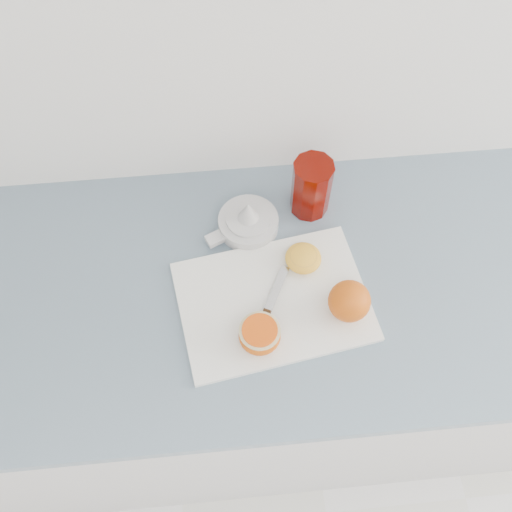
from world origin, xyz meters
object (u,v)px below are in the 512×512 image
at_px(counter, 285,354).
at_px(half_orange, 260,335).
at_px(cutting_board, 273,301).
at_px(red_tumbler, 311,189).
at_px(citrus_juicer, 248,222).

distance_m(counter, half_orange, 0.50).
bearing_deg(cutting_board, half_orange, -113.72).
relative_size(counter, red_tumbler, 17.31).
relative_size(cutting_board, citrus_juicer, 2.32).
height_order(counter, red_tumbler, red_tumbler).
height_order(cutting_board, red_tumbler, red_tumbler).
bearing_deg(half_orange, citrus_juicer, 89.89).
distance_m(counter, red_tumbler, 0.54).
relative_size(half_orange, red_tumbler, 0.57).
xyz_separation_m(cutting_board, half_orange, (-0.04, -0.08, 0.03)).
bearing_deg(half_orange, counter, 56.27).
bearing_deg(red_tumbler, half_orange, -114.44).
bearing_deg(red_tumbler, citrus_juicer, -162.92).
xyz_separation_m(half_orange, citrus_juicer, (0.00, 0.26, -0.01)).
xyz_separation_m(citrus_juicer, red_tumbler, (0.14, 0.04, 0.04)).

